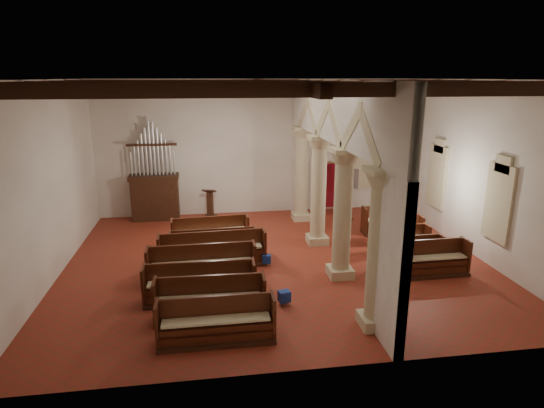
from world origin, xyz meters
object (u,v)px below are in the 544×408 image
at_px(lectern, 210,206).
at_px(nave_pew_0, 217,328).
at_px(processional_banner, 351,202).
at_px(aisle_pew_0, 435,263).
at_px(pipe_organ, 155,189).

relative_size(lectern, nave_pew_0, 0.49).
relative_size(processional_banner, nave_pew_0, 0.88).
distance_m(lectern, processional_banner, 6.21).
distance_m(lectern, nave_pew_0, 9.93).
height_order(nave_pew_0, aisle_pew_0, aisle_pew_0).
bearing_deg(processional_banner, aisle_pew_0, -61.24).
relative_size(pipe_organ, aisle_pew_0, 2.07).
height_order(processional_banner, aisle_pew_0, processional_banner).
distance_m(pipe_organ, lectern, 2.51).
height_order(pipe_organ, nave_pew_0, pipe_organ).
bearing_deg(nave_pew_0, pipe_organ, 102.95).
xyz_separation_m(pipe_organ, lectern, (2.37, -0.19, -0.80)).
xyz_separation_m(lectern, aisle_pew_0, (6.94, -7.10, -0.19)).
bearing_deg(nave_pew_0, aisle_pew_0, 22.00).
bearing_deg(lectern, pipe_organ, -167.40).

